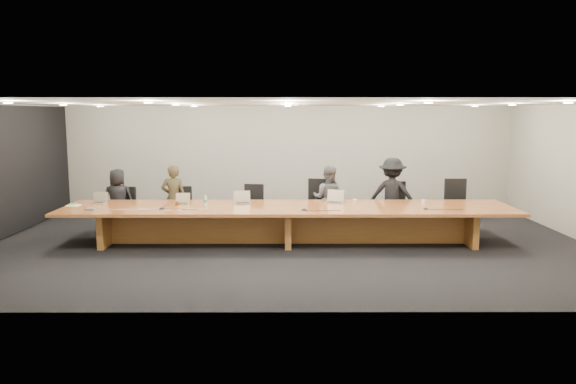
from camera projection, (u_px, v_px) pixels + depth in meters
name	position (u px, v px, depth m)	size (l,w,h in m)	color
ground	(288.00, 243.00, 11.36)	(12.00, 12.00, 0.00)	black
back_wall	(288.00, 158.00, 15.13)	(12.00, 0.02, 2.80)	silver
conference_table	(288.00, 218.00, 11.29)	(9.00, 1.80, 0.75)	brown
chair_far_left	(124.00, 209.00, 12.44)	(0.51, 0.51, 1.00)	black
chair_left	(181.00, 209.00, 12.44)	(0.51, 0.51, 1.01)	black
chair_mid_left	(252.00, 207.00, 12.49)	(0.53, 0.53, 1.05)	black
chair_mid_right	(317.00, 205.00, 12.46)	(0.60, 0.60, 1.17)	black
chair_right	(400.00, 206.00, 12.47)	(0.56, 0.56, 1.11)	black
chair_far_right	(458.00, 205.00, 12.48)	(0.60, 0.60, 1.17)	black
person_a	(118.00, 200.00, 12.42)	(0.68, 0.44, 1.40)	black
person_b	(174.00, 198.00, 12.37)	(0.54, 0.36, 1.49)	#302B1A
person_c	(328.00, 198.00, 12.52)	(0.70, 0.55, 1.45)	#525254
person_d	(392.00, 194.00, 12.46)	(1.05, 0.61, 1.63)	black
laptop_a	(98.00, 198.00, 11.61)	(0.30, 0.22, 0.24)	beige
laptop_b	(182.00, 199.00, 11.52)	(0.29, 0.21, 0.23)	#C1B594
laptop_c	(243.00, 197.00, 11.56)	(0.34, 0.25, 0.27)	tan
laptop_d	(334.00, 197.00, 11.64)	(0.36, 0.26, 0.28)	beige
water_bottle	(205.00, 201.00, 11.25)	(0.07, 0.07, 0.21)	silver
amber_mug	(177.00, 203.00, 11.36)	(0.07, 0.07, 0.09)	maroon
paper_cup_near	(355.00, 201.00, 11.58)	(0.08, 0.08, 0.10)	silver
paper_cup_far	(423.00, 202.00, 11.54)	(0.08, 0.08, 0.09)	white
notepad	(73.00, 205.00, 11.34)	(0.24, 0.20, 0.01)	white
lime_gadget	(73.00, 204.00, 11.36)	(0.15, 0.08, 0.02)	green
av_box	(91.00, 209.00, 10.86)	(0.22, 0.16, 0.03)	#9F9FA3
mic_left	(162.00, 208.00, 10.93)	(0.13, 0.13, 0.03)	black
mic_center	(304.00, 209.00, 10.80)	(0.14, 0.14, 0.03)	black
mic_right	(426.00, 208.00, 10.93)	(0.12, 0.12, 0.03)	black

